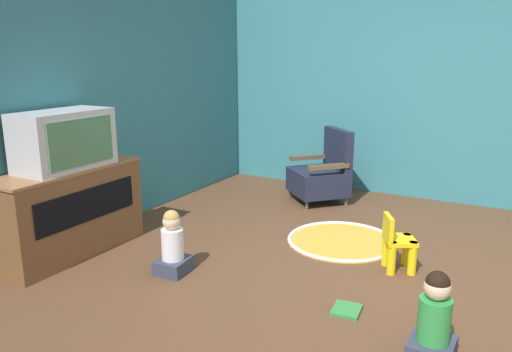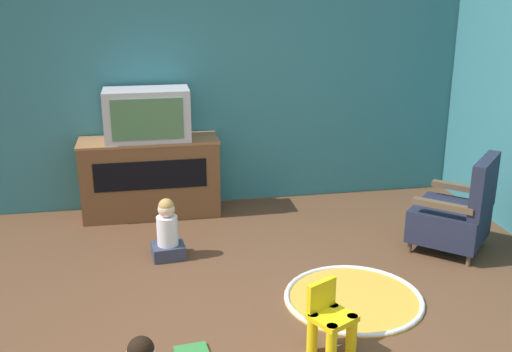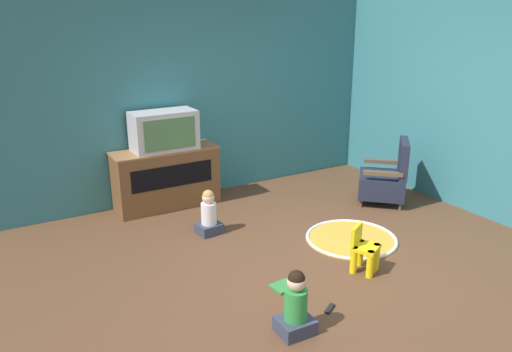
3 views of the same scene
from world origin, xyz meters
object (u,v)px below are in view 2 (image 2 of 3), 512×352
Objects in this scene: tv_cabinet at (151,176)px; child_watching_center at (167,232)px; television at (147,115)px; yellow_kid_chair at (330,324)px; black_armchair at (456,214)px.

tv_cabinet is 1.05m from child_watching_center.
tv_cabinet is at bearing 90.00° from television.
yellow_kid_chair is at bearing -65.29° from child_watching_center.
child_watching_center is at bearing -83.97° from tv_cabinet.
television is (-0.00, -0.02, 0.62)m from tv_cabinet.
television is 1.29m from child_watching_center.
child_watching_center is (0.11, -1.02, -0.79)m from television.
tv_cabinet is 1.68× the size of television.
television reaches higher than black_armchair.
television reaches higher than tv_cabinet.
black_armchair is 1.85× the size of yellow_kid_chair.
black_armchair reaches higher than yellow_kid_chair.
television reaches higher than child_watching_center.
television is 0.94× the size of black_armchair.
yellow_kid_chair is 1.81m from child_watching_center.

